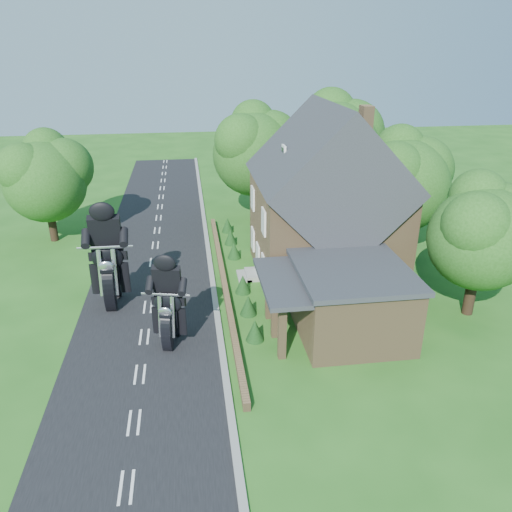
{
  "coord_description": "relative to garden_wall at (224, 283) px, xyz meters",
  "views": [
    {
      "loc": [
        2.5,
        -21.27,
        13.23
      ],
      "look_at": [
        5.87,
        2.69,
        2.8
      ],
      "focal_mm": 35.0,
      "sensor_mm": 36.0,
      "label": 1
    }
  ],
  "objects": [
    {
      "name": "tree_behind_house",
      "position": [
        9.88,
        11.14,
        6.03
      ],
      "size": [
        7.81,
        7.2,
        10.08
      ],
      "color": "black",
      "rests_on": "ground"
    },
    {
      "name": "motorcycle_follow",
      "position": [
        -6.15,
        -1.36,
        0.68
      ],
      "size": [
        0.51,
        1.9,
        1.76
      ],
      "primitive_type": null,
      "rotation": [
        0.0,
        0.0,
        3.12
      ],
      "color": "black",
      "rests_on": "ground"
    },
    {
      "name": "garden_wall",
      "position": [
        0.0,
        0.0,
        0.0
      ],
      "size": [
        0.3,
        22.0,
        0.4
      ],
      "primitive_type": "cube",
      "color": "olive",
      "rests_on": "ground"
    },
    {
      "name": "shrub_e",
      "position": [
        1.0,
        6.5,
        0.35
      ],
      "size": [
        0.9,
        0.9,
        1.1
      ],
      "primitive_type": "cone",
      "color": "#103310",
      "rests_on": "ground"
    },
    {
      "name": "tree_house_right",
      "position": [
        12.35,
        3.62,
        4.99
      ],
      "size": [
        6.51,
        6.0,
        8.4
      ],
      "color": "black",
      "rests_on": "ground"
    },
    {
      "name": "kerb",
      "position": [
        -0.65,
        -5.0,
        -0.14
      ],
      "size": [
        0.3,
        80.0,
        0.12
      ],
      "primitive_type": "cube",
      "color": "gray",
      "rests_on": "ground"
    },
    {
      "name": "motorcycle_lead",
      "position": [
        -2.96,
        -5.74,
        0.5
      ],
      "size": [
        0.72,
        1.55,
        1.4
      ],
      "primitive_type": null,
      "rotation": [
        0.0,
        0.0,
        2.9
      ],
      "color": "black",
      "rests_on": "ground"
    },
    {
      "name": "shrub_c",
      "position": [
        1.0,
        -1.0,
        0.35
      ],
      "size": [
        0.9,
        0.9,
        1.1
      ],
      "primitive_type": "cone",
      "color": "#103310",
      "rests_on": "ground"
    },
    {
      "name": "ground",
      "position": [
        -4.3,
        -5.0,
        -0.2
      ],
      "size": [
        120.0,
        120.0,
        0.0
      ],
      "primitive_type": "plane",
      "color": "#225A19",
      "rests_on": "ground"
    },
    {
      "name": "road",
      "position": [
        -4.3,
        -5.0,
        -0.19
      ],
      "size": [
        7.0,
        80.0,
        0.02
      ],
      "primitive_type": "cube",
      "color": "black",
      "rests_on": "ground"
    },
    {
      "name": "shrub_f",
      "position": [
        1.0,
        9.0,
        0.35
      ],
      "size": [
        0.9,
        0.9,
        1.1
      ],
      "primitive_type": "cone",
      "color": "#103310",
      "rests_on": "ground"
    },
    {
      "name": "tree_far_road",
      "position": [
        -11.16,
        9.11,
        4.64
      ],
      "size": [
        6.08,
        5.6,
        7.84
      ],
      "color": "black",
      "rests_on": "ground"
    },
    {
      "name": "annex",
      "position": [
        5.57,
        -5.8,
        1.57
      ],
      "size": [
        7.05,
        5.94,
        3.44
      ],
      "color": "olive",
      "rests_on": "ground"
    },
    {
      "name": "shrub_b",
      "position": [
        1.0,
        -3.5,
        0.35
      ],
      "size": [
        0.9,
        0.9,
        1.1
      ],
      "primitive_type": "cone",
      "color": "#103310",
      "rests_on": "ground"
    },
    {
      "name": "house",
      "position": [
        6.19,
        1.0,
        4.14
      ],
      "size": [
        9.54,
        8.64,
        10.24
      ],
      "color": "olive",
      "rests_on": "ground"
    },
    {
      "name": "tree_behind_left",
      "position": [
        3.86,
        12.13,
        5.53
      ],
      "size": [
        6.94,
        6.4,
        9.16
      ],
      "color": "black",
      "rests_on": "ground"
    },
    {
      "name": "shrub_a",
      "position": [
        1.0,
        -6.0,
        0.35
      ],
      "size": [
        0.9,
        0.9,
        1.1
      ],
      "primitive_type": "cone",
      "color": "#103310",
      "rests_on": "ground"
    },
    {
      "name": "tree_annex_side",
      "position": [
        12.83,
        -4.9,
        4.49
      ],
      "size": [
        5.64,
        5.2,
        7.48
      ],
      "color": "black",
      "rests_on": "ground"
    },
    {
      "name": "shrub_d",
      "position": [
        1.0,
        4.0,
        0.35
      ],
      "size": [
        0.9,
        0.9,
        1.1
      ],
      "primitive_type": "cone",
      "color": "#103310",
      "rests_on": "ground"
    }
  ]
}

